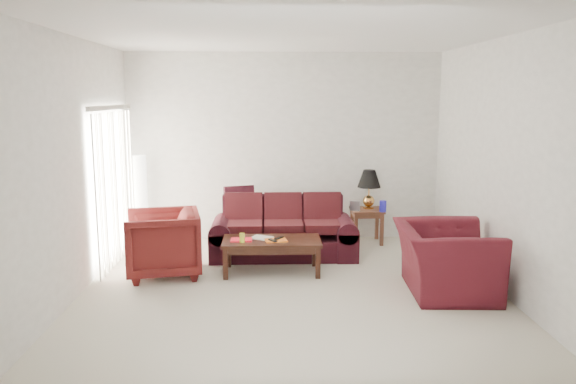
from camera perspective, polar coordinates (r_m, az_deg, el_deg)
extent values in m
plane|color=beige|center=(6.93, 0.25, -9.80)|extent=(5.00, 5.00, 0.00)
cube|color=silver|center=(8.21, -17.25, 0.64)|extent=(0.10, 2.00, 2.16)
cube|color=black|center=(8.74, -4.95, -0.89)|extent=(0.50, 0.34, 0.48)
cube|color=silver|center=(8.83, 6.82, -1.39)|extent=(0.17, 0.11, 0.16)
cylinder|color=#1E1AAB|center=(8.81, 9.62, -1.43)|extent=(0.14, 0.14, 0.17)
cube|color=silver|center=(9.09, 6.79, -1.08)|extent=(0.14, 0.17, 0.05)
imported|color=#471110|center=(7.49, -12.60, -5.10)|extent=(1.09, 1.07, 0.86)
imported|color=#410F16|center=(6.94, 15.70, -6.64)|extent=(1.14, 1.29, 0.80)
cube|color=red|center=(7.39, -4.76, -4.86)|extent=(0.28, 0.21, 0.02)
cube|color=silver|center=(7.48, -2.69, -4.66)|extent=(0.33, 0.30, 0.02)
cube|color=orange|center=(7.34, -1.24, -4.93)|extent=(0.31, 0.26, 0.02)
cube|color=black|center=(7.26, -1.56, -4.93)|extent=(0.12, 0.16, 0.02)
cube|color=black|center=(7.38, -0.93, -4.68)|extent=(0.13, 0.15, 0.02)
cylinder|color=#ECFE38|center=(7.28, -4.68, -4.66)|extent=(0.08, 0.08, 0.12)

